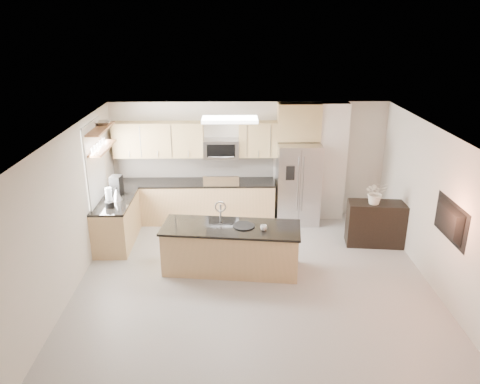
{
  "coord_description": "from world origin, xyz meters",
  "views": [
    {
      "loc": [
        -0.35,
        -6.71,
        4.28
      ],
      "look_at": [
        -0.22,
        1.3,
        1.28
      ],
      "focal_mm": 35.0,
      "sensor_mm": 36.0,
      "label": 1
    }
  ],
  "objects_px": {
    "island": "(231,248)",
    "kettle": "(117,194)",
    "microwave": "(221,149)",
    "bowl": "(103,122)",
    "blender": "(109,199)",
    "cup": "(264,228)",
    "platter": "(244,226)",
    "television": "(445,221)",
    "flower_vase": "(376,187)",
    "coffee_maker": "(116,186)",
    "credenza": "(376,224)",
    "refrigerator": "(298,183)",
    "range": "(222,201)"
  },
  "relations": [
    {
      "from": "refrigerator",
      "to": "bowl",
      "type": "height_order",
      "value": "bowl"
    },
    {
      "from": "range",
      "to": "refrigerator",
      "type": "bearing_deg",
      "value": -1.6
    },
    {
      "from": "cup",
      "to": "coffee_maker",
      "type": "bearing_deg",
      "value": 151.11
    },
    {
      "from": "microwave",
      "to": "island",
      "type": "distance_m",
      "value": 2.6
    },
    {
      "from": "credenza",
      "to": "television",
      "type": "bearing_deg",
      "value": -70.92
    },
    {
      "from": "bowl",
      "to": "flower_vase",
      "type": "relative_size",
      "value": 0.58
    },
    {
      "from": "microwave",
      "to": "flower_vase",
      "type": "relative_size",
      "value": 1.11
    },
    {
      "from": "microwave",
      "to": "blender",
      "type": "bearing_deg",
      "value": -142.98
    },
    {
      "from": "island",
      "to": "kettle",
      "type": "distance_m",
      "value": 2.56
    },
    {
      "from": "television",
      "to": "kettle",
      "type": "bearing_deg",
      "value": 69.68
    },
    {
      "from": "microwave",
      "to": "cup",
      "type": "xyz_separation_m",
      "value": [
        0.77,
        -2.45,
        -0.74
      ]
    },
    {
      "from": "range",
      "to": "microwave",
      "type": "height_order",
      "value": "microwave"
    },
    {
      "from": "bowl",
      "to": "range",
      "type": "bearing_deg",
      "value": 17.61
    },
    {
      "from": "microwave",
      "to": "bowl",
      "type": "distance_m",
      "value": 2.52
    },
    {
      "from": "refrigerator",
      "to": "coffee_maker",
      "type": "xyz_separation_m",
      "value": [
        -3.75,
        -0.7,
        0.22
      ]
    },
    {
      "from": "flower_vase",
      "to": "television",
      "type": "height_order",
      "value": "television"
    },
    {
      "from": "refrigerator",
      "to": "kettle",
      "type": "height_order",
      "value": "refrigerator"
    },
    {
      "from": "cup",
      "to": "television",
      "type": "bearing_deg",
      "value": -16.13
    },
    {
      "from": "island",
      "to": "television",
      "type": "height_order",
      "value": "television"
    },
    {
      "from": "platter",
      "to": "refrigerator",
      "type": "bearing_deg",
      "value": 60.05
    },
    {
      "from": "refrigerator",
      "to": "platter",
      "type": "xyz_separation_m",
      "value": [
        -1.22,
        -2.13,
        -0.04
      ]
    },
    {
      "from": "platter",
      "to": "blender",
      "type": "height_order",
      "value": "blender"
    },
    {
      "from": "platter",
      "to": "microwave",
      "type": "bearing_deg",
      "value": 100.72
    },
    {
      "from": "microwave",
      "to": "coffee_maker",
      "type": "bearing_deg",
      "value": -157.42
    },
    {
      "from": "platter",
      "to": "bowl",
      "type": "xyz_separation_m",
      "value": [
        -2.68,
        1.46,
        1.53
      ]
    },
    {
      "from": "range",
      "to": "island",
      "type": "xyz_separation_m",
      "value": [
        0.21,
        -2.17,
        -0.05
      ]
    },
    {
      "from": "cup",
      "to": "television",
      "type": "distance_m",
      "value": 2.89
    },
    {
      "from": "cup",
      "to": "blender",
      "type": "relative_size",
      "value": 0.3
    },
    {
      "from": "range",
      "to": "flower_vase",
      "type": "height_order",
      "value": "flower_vase"
    },
    {
      "from": "range",
      "to": "credenza",
      "type": "bearing_deg",
      "value": -21.72
    },
    {
      "from": "blender",
      "to": "cup",
      "type": "bearing_deg",
      "value": -17.32
    },
    {
      "from": "credenza",
      "to": "coffee_maker",
      "type": "bearing_deg",
      "value": -179.2
    },
    {
      "from": "island",
      "to": "cup",
      "type": "height_order",
      "value": "island"
    },
    {
      "from": "microwave",
      "to": "kettle",
      "type": "xyz_separation_m",
      "value": [
        -2.03,
        -1.19,
        -0.59
      ]
    },
    {
      "from": "cup",
      "to": "bowl",
      "type": "relative_size",
      "value": 0.29
    },
    {
      "from": "refrigerator",
      "to": "flower_vase",
      "type": "bearing_deg",
      "value": -42.26
    },
    {
      "from": "blender",
      "to": "flower_vase",
      "type": "bearing_deg",
      "value": 2.02
    },
    {
      "from": "cup",
      "to": "flower_vase",
      "type": "xyz_separation_m",
      "value": [
        2.23,
        1.07,
        0.34
      ]
    },
    {
      "from": "microwave",
      "to": "cup",
      "type": "relative_size",
      "value": 6.5
    },
    {
      "from": "blender",
      "to": "credenza",
      "type": "bearing_deg",
      "value": 2.42
    },
    {
      "from": "microwave",
      "to": "kettle",
      "type": "height_order",
      "value": "microwave"
    },
    {
      "from": "cup",
      "to": "flower_vase",
      "type": "bearing_deg",
      "value": 25.6
    },
    {
      "from": "microwave",
      "to": "coffee_maker",
      "type": "distance_m",
      "value": 2.33
    },
    {
      "from": "bowl",
      "to": "blender",
      "type": "bearing_deg",
      "value": -76.46
    },
    {
      "from": "coffee_maker",
      "to": "television",
      "type": "xyz_separation_m",
      "value": [
        5.61,
        -2.37,
        0.24
      ]
    },
    {
      "from": "platter",
      "to": "television",
      "type": "relative_size",
      "value": 0.36
    },
    {
      "from": "island",
      "to": "coffee_maker",
      "type": "height_order",
      "value": "coffee_maker"
    },
    {
      "from": "cup",
      "to": "bowl",
      "type": "xyz_separation_m",
      "value": [
        -3.02,
        1.61,
        1.5
      ]
    },
    {
      "from": "blender",
      "to": "flower_vase",
      "type": "xyz_separation_m",
      "value": [
        5.07,
        0.18,
        0.14
      ]
    },
    {
      "from": "island",
      "to": "platter",
      "type": "xyz_separation_m",
      "value": [
        0.23,
        0.0,
        0.43
      ]
    }
  ]
}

